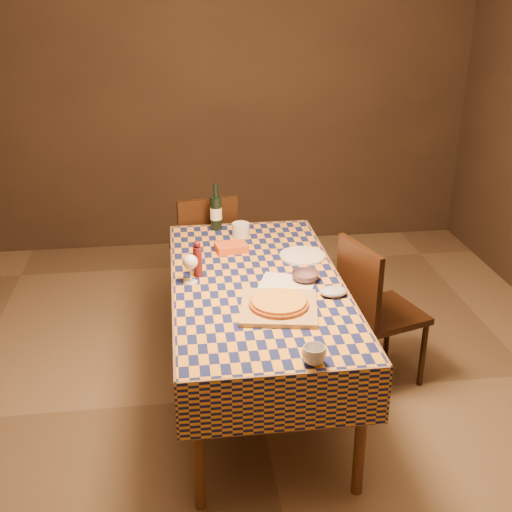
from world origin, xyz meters
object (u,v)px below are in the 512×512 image
pizza (279,303)px  wine_bottle (216,212)px  chair_right (373,306)px  cutting_board (279,308)px  chair_far (205,248)px  dining_table (257,293)px  white_plate (302,256)px  bowl (305,276)px

pizza → wine_bottle: size_ratio=1.10×
wine_bottle → chair_right: 1.20m
pizza → cutting_board: bearing=116.6°
pizza → chair_far: (-0.30, 1.45, -0.29)m
dining_table → cutting_board: bearing=-79.3°
dining_table → white_plate: white_plate is taller
bowl → chair_right: bearing=14.3°
dining_table → chair_far: bearing=101.9°
dining_table → bowl: 0.28m
white_plate → chair_right: bearing=-28.0°
white_plate → chair_far: (-0.55, 0.81, -0.26)m
pizza → chair_right: bearing=33.8°
bowl → wine_bottle: size_ratio=0.50×
dining_table → cutting_board: (0.06, -0.34, 0.09)m
pizza → wine_bottle: bearing=101.0°
chair_right → cutting_board: bearing=-146.2°
cutting_board → pizza: size_ratio=1.12×
white_plate → bowl: bearing=-98.5°
dining_table → wine_bottle: size_ratio=5.94×
dining_table → chair_far: (-0.23, 1.10, -0.17)m
cutting_board → white_plate: (0.25, 0.64, -0.00)m
cutting_board → chair_far: size_ratio=0.41×
white_plate → chair_right: chair_right is taller
cutting_board → white_plate: 0.68m
pizza → chair_right: size_ratio=0.37×
dining_table → chair_right: chair_right is taller
cutting_board → pizza: bearing=-63.4°
bowl → chair_far: 1.26m
white_plate → chair_far: bearing=124.0°
bowl → chair_right: chair_right is taller
cutting_board → pizza: (0.00, -0.00, 0.03)m
wine_bottle → white_plate: wine_bottle is taller
wine_bottle → chair_far: wine_bottle is taller
pizza → wine_bottle: (-0.23, 1.18, 0.08)m
cutting_board → bowl: size_ratio=2.48×
cutting_board → bowl: bearing=57.7°
chair_far → chair_right: (0.94, -1.02, 0.00)m
cutting_board → chair_far: (-0.30, 1.45, -0.26)m
cutting_board → white_plate: bearing=68.7°
wine_bottle → chair_right: (0.87, -0.75, -0.36)m
cutting_board → dining_table: bearing=100.7°
chair_far → chair_right: bearing=-47.3°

